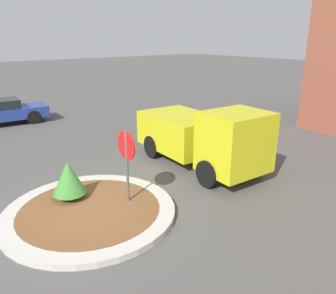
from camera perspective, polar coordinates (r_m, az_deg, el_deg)
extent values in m
plane|color=#514F4C|center=(8.94, -13.38, -11.30)|extent=(120.00, 120.00, 0.00)
cylinder|color=#BCB7AD|center=(8.90, -13.42, -10.86)|extent=(4.42, 4.42, 0.16)
cylinder|color=brown|center=(8.90, -13.42, -10.85)|extent=(3.63, 3.63, 0.16)
cylinder|color=#4C4C51|center=(8.71, -7.11, -3.87)|extent=(0.07, 0.07, 2.15)
cylinder|color=#B71414|center=(8.48, -7.29, 0.24)|extent=(0.79, 0.03, 0.79)
cylinder|color=brown|center=(9.51, -16.64, -8.05)|extent=(0.08, 0.08, 0.16)
cone|color=#3D7F33|center=(9.29, -16.94, -5.13)|extent=(0.91, 0.91, 0.90)
cube|color=gold|center=(10.28, 11.60, 0.85)|extent=(1.78, 2.08, 1.86)
cube|color=gold|center=(12.34, 2.29, 2.78)|extent=(3.22, 2.29, 1.26)
cube|color=black|center=(9.82, 14.11, 1.81)|extent=(0.18, 1.75, 0.65)
cylinder|color=black|center=(11.33, 14.09, -2.39)|extent=(0.87, 0.29, 0.85)
cylinder|color=black|center=(10.06, 6.87, -4.67)|extent=(0.87, 0.29, 0.85)
cylinder|color=black|center=(13.49, 4.05, 1.53)|extent=(0.87, 0.29, 0.85)
cylinder|color=black|center=(12.44, -2.79, 0.07)|extent=(0.87, 0.29, 0.85)
cube|color=navy|center=(19.23, -26.82, 5.25)|extent=(2.07, 4.47, 0.56)
cylinder|color=black|center=(20.24, -23.32, 5.65)|extent=(0.25, 0.73, 0.71)
cylinder|color=black|center=(18.74, -22.31, 4.83)|extent=(0.25, 0.73, 0.71)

